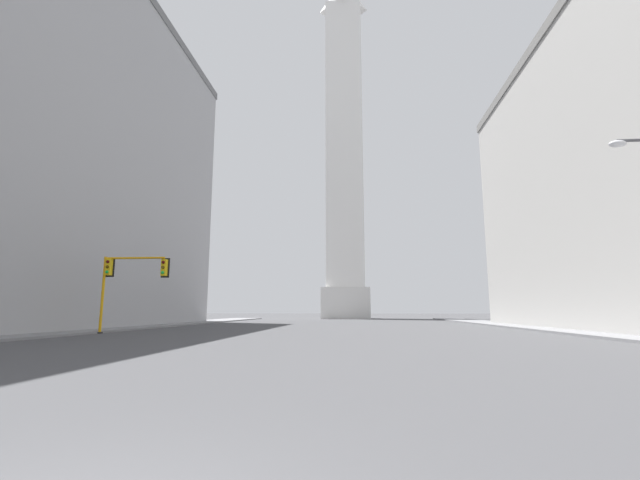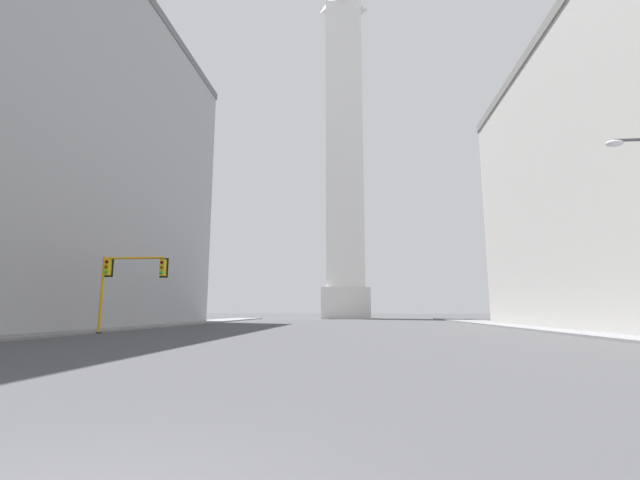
# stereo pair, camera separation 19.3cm
# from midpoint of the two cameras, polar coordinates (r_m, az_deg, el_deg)

# --- Properties ---
(sidewalk_left) EXTENTS (5.00, 91.85, 0.15)m
(sidewalk_left) POSITION_cam_midpoint_polar(r_m,az_deg,el_deg) (36.11, -28.52, -10.52)
(sidewalk_left) COLOR slate
(sidewalk_left) RESTS_ON ground_plane
(sidewalk_right) EXTENTS (5.00, 91.85, 0.15)m
(sidewalk_right) POSITION_cam_midpoint_polar(r_m,az_deg,el_deg) (33.93, 32.33, -10.36)
(sidewalk_right) COLOR slate
(sidewalk_right) RESTS_ON ground_plane
(obelisk) EXTENTS (8.66, 8.66, 69.87)m
(obelisk) POSITION_cam_midpoint_polar(r_m,az_deg,el_deg) (85.51, 3.23, 12.68)
(obelisk) COLOR silver
(obelisk) RESTS_ON ground_plane
(traffic_light_mid_left) EXTENTS (4.66, 0.50, 5.10)m
(traffic_light_mid_left) POSITION_cam_midpoint_polar(r_m,az_deg,el_deg) (31.64, -24.58, -4.23)
(traffic_light_mid_left) COLOR orange
(traffic_light_mid_left) RESTS_ON ground_plane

